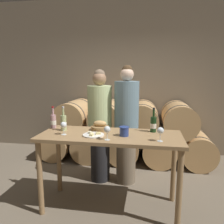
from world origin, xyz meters
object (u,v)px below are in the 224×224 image
at_px(person_right, 126,125).
at_px(wine_glass_far_left, 64,125).
at_px(blue_crock, 124,131).
at_px(cheese_plate, 93,135).
at_px(wine_glass_left, 107,130).
at_px(tasting_table, 110,145).
at_px(wine_bottle_white, 64,123).
at_px(bread_basket, 100,127).
at_px(wine_bottle_rose, 53,121).
at_px(person_left, 100,126).
at_px(wine_bottle_red, 153,124).
at_px(wine_glass_center, 160,131).

relative_size(person_right, wine_glass_far_left, 11.50).
relative_size(blue_crock, cheese_plate, 0.45).
bearing_deg(wine_glass_left, tasting_table, 91.55).
distance_m(cheese_plate, wine_glass_left, 0.26).
height_order(wine_glass_far_left, wine_glass_left, same).
relative_size(tasting_table, wine_bottle_white, 5.46).
bearing_deg(wine_bottle_white, wine_glass_far_left, -68.13).
height_order(wine_bottle_white, wine_glass_left, wine_bottle_white).
relative_size(bread_basket, wine_glass_left, 1.47).
height_order(blue_crock, wine_glass_left, wine_glass_left).
height_order(wine_bottle_rose, blue_crock, wine_bottle_rose).
bearing_deg(person_left, wine_glass_far_left, -107.97).
height_order(wine_bottle_red, wine_bottle_rose, wine_bottle_red).
relative_size(tasting_table, bread_basket, 7.43).
bearing_deg(blue_crock, wine_glass_left, -131.88).
xyz_separation_m(wine_bottle_rose, bread_basket, (0.64, -0.01, -0.05)).
distance_m(wine_bottle_white, blue_crock, 0.80).
relative_size(person_right, wine_glass_left, 11.50).
bearing_deg(bread_basket, wine_glass_far_left, -143.41).
xyz_separation_m(person_right, bread_basket, (-0.29, -0.52, 0.09)).
height_order(tasting_table, wine_glass_far_left, wine_glass_far_left).
relative_size(cheese_plate, wine_glass_far_left, 1.62).
relative_size(person_right, wine_bottle_red, 5.86).
bearing_deg(wine_glass_left, blue_crock, 48.12).
xyz_separation_m(wine_glass_far_left, wine_glass_left, (0.55, -0.12, 0.00)).
relative_size(person_right, wine_bottle_white, 5.76).
bearing_deg(wine_glass_center, person_left, 134.73).
bearing_deg(person_right, wine_glass_center, -62.51).
bearing_deg(person_left, tasting_table, -67.80).
bearing_deg(blue_crock, wine_glass_far_left, -174.62).
relative_size(person_left, wine_bottle_rose, 5.91).
bearing_deg(cheese_plate, bread_basket, 85.44).
relative_size(person_left, blue_crock, 15.15).
bearing_deg(wine_bottle_rose, cheese_plate, -23.34).
height_order(blue_crock, cheese_plate, blue_crock).
xyz_separation_m(bread_basket, cheese_plate, (-0.02, -0.26, -0.04)).
distance_m(blue_crock, wine_glass_left, 0.26).
bearing_deg(bread_basket, blue_crock, -32.40).
height_order(wine_bottle_red, wine_bottle_white, wine_bottle_white).
height_order(person_left, wine_bottle_white, person_left).
bearing_deg(wine_glass_center, tasting_table, 163.30).
relative_size(wine_bottle_red, wine_bottle_white, 0.98).
relative_size(wine_bottle_rose, cheese_plate, 1.16).
bearing_deg(blue_crock, person_right, 93.70).
xyz_separation_m(blue_crock, bread_basket, (-0.34, 0.21, -0.01)).
xyz_separation_m(person_left, blue_crock, (0.46, -0.73, 0.14)).
distance_m(blue_crock, wine_glass_center, 0.43).
xyz_separation_m(bread_basket, wine_glass_left, (0.17, -0.40, 0.07)).
height_order(blue_crock, wine_glass_center, wine_glass_center).
bearing_deg(wine_bottle_white, person_left, 61.53).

